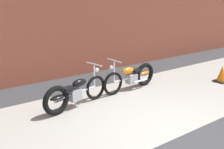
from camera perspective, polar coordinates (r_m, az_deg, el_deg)
name	(u,v)px	position (r m, az deg, el deg)	size (l,w,h in m)	color
ground_plane	(178,137)	(5.49, 14.59, -13.36)	(80.00, 80.00, 0.00)	#38383A
sidewalk_slab	(125,107)	(6.60, 3.00, -7.34)	(36.00, 3.50, 0.01)	#9E998E
motorcycle_black	(72,94)	(6.48, -8.83, -4.22)	(1.98, 0.71, 1.03)	black
motorcycle_orange	(134,76)	(7.79, 4.82, -0.39)	(2.01, 0.58, 1.03)	black
traffic_cone	(222,75)	(9.18, 23.25, -0.01)	(0.40, 0.40, 0.55)	orange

